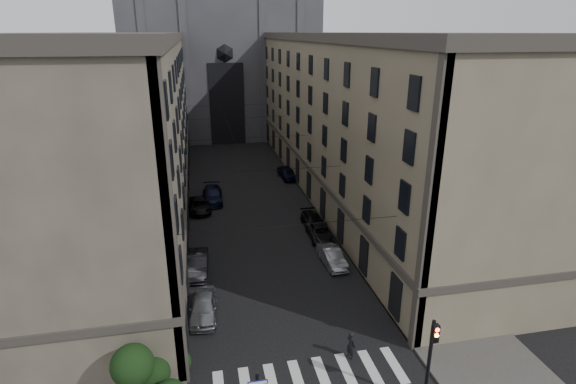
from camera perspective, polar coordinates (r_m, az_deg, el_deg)
sidewalk_left at (r=54.80m, az=-16.16°, el=-1.26°), size 7.00×80.00×0.15m
sidewalk_right at (r=56.86m, az=5.37°, el=0.22°), size 7.00×80.00×0.15m
zebra_crossing at (r=28.21m, az=2.83°, el=-22.45°), size 11.00×3.20×0.01m
building_left at (r=52.70m, az=-20.33°, el=7.99°), size 13.60×60.60×18.85m
building_right at (r=55.42m, az=8.63°, el=9.50°), size 13.60×60.60×18.85m
gothic_tower at (r=90.34m, az=-8.62°, el=18.75°), size 35.00×23.00×58.00m
traffic_light_right at (r=25.70m, az=17.70°, el=-18.89°), size 0.34×0.50×5.20m
shrub_cluster at (r=26.69m, az=-16.96°, el=-21.26°), size 3.90×4.40×3.90m
tram_wires at (r=52.45m, az=-5.39°, el=6.72°), size 14.00×60.00×0.43m
car_left_near at (r=32.92m, az=-10.63°, el=-14.15°), size 2.26×4.75×1.57m
car_left_midnear at (r=38.35m, az=-11.46°, el=-8.95°), size 2.00×4.97×1.61m
car_left_midfar at (r=50.99m, az=-11.16°, el=-1.66°), size 2.53×5.12×1.40m
car_left_far at (r=53.49m, az=-9.58°, el=-0.39°), size 2.47×5.74×1.65m
car_right_near at (r=39.07m, az=5.61°, el=-8.21°), size 1.74×4.39×1.42m
car_right_midnear at (r=43.57m, az=4.12°, el=-5.18°), size 2.29×4.73×1.30m
car_right_midfar at (r=45.99m, az=3.23°, el=-3.74°), size 2.00×4.69×1.35m
car_right_far at (r=61.15m, az=-0.10°, el=2.44°), size 2.42×4.94×1.62m
pedestrian at (r=29.15m, az=8.01°, el=-18.67°), size 0.68×0.80×1.85m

